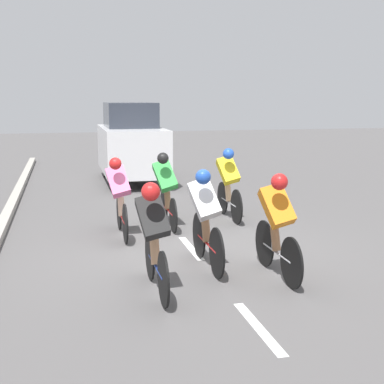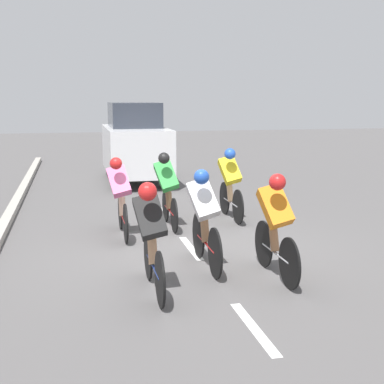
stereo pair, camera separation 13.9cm
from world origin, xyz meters
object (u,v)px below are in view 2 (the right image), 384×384
object	(u,v)px
cyclist_pink	(120,195)
cyclist_white	(204,217)
cyclist_green	(167,188)
cyclist_orange	(276,223)
cyclist_black	(151,234)
support_car	(135,143)
cyclist_yellow	(230,182)

from	to	relation	value
cyclist_pink	cyclist_white	xyz separation A→B (m)	(-1.02, 2.09, 0.02)
cyclist_green	cyclist_pink	bearing A→B (deg)	27.09
cyclist_orange	cyclist_black	size ratio (longest dim) A/B	0.97
cyclist_white	cyclist_orange	xyz separation A→B (m)	(-0.84, 0.64, 0.01)
cyclist_green	cyclist_orange	bearing A→B (deg)	106.25
support_car	cyclist_yellow	bearing A→B (deg)	103.61
cyclist_orange	cyclist_black	bearing A→B (deg)	6.82
cyclist_white	cyclist_yellow	distance (m)	3.22
cyclist_white	support_car	distance (m)	8.35
cyclist_green	cyclist_yellow	bearing A→B (deg)	-164.00
cyclist_white	support_car	size ratio (longest dim) A/B	0.45
cyclist_white	cyclist_green	bearing A→B (deg)	-88.01
cyclist_yellow	cyclist_black	world-z (taller)	cyclist_yellow
cyclist_pink	cyclist_white	distance (m)	2.33
cyclist_yellow	support_car	bearing A→B (deg)	-76.39
cyclist_yellow	cyclist_white	bearing A→B (deg)	66.72
cyclist_yellow	cyclist_black	xyz separation A→B (m)	(2.17, 3.80, 0.00)
cyclist_pink	cyclist_white	world-z (taller)	cyclist_white
cyclist_yellow	support_car	size ratio (longest dim) A/B	0.43
cyclist_pink	cyclist_black	size ratio (longest dim) A/B	1.01
cyclist_white	support_car	xyz separation A→B (m)	(0.03, -8.34, 0.36)
cyclist_black	support_car	size ratio (longest dim) A/B	0.44
cyclist_white	cyclist_green	size ratio (longest dim) A/B	1.07
cyclist_green	support_car	world-z (taller)	support_car
cyclist_orange	cyclist_yellow	distance (m)	3.62
cyclist_white	support_car	world-z (taller)	support_car
cyclist_pink	cyclist_yellow	world-z (taller)	cyclist_yellow
cyclist_pink	cyclist_black	bearing A→B (deg)	92.48
cyclist_black	support_car	distance (m)	9.24
cyclist_white	cyclist_black	world-z (taller)	cyclist_white
cyclist_white	cyclist_green	world-z (taller)	cyclist_white
cyclist_black	cyclist_green	bearing A→B (deg)	-103.29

